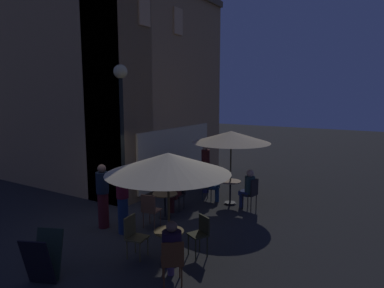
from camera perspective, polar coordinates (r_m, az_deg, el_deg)
The scene contains 23 objects.
ground_plane at distance 9.85m, azimuth -12.43°, elevation -13.18°, with size 60.00×60.00×0.00m, color #262524.
cafe_building at distance 14.00m, azimuth -15.44°, elevation 10.70°, with size 6.68×9.06×8.45m.
street_lamp_near_corner at distance 9.27m, azimuth -11.71°, elevation 5.78°, with size 0.36×0.36×4.35m.
menu_sandwich_board at distance 7.41m, azimuth -23.68°, elevation -17.09°, with size 0.82×0.76×0.95m.
cafe_table_0 at distance 7.48m, azimuth -3.87°, elevation -16.01°, with size 0.63×0.63×0.75m.
cafe_table_1 at distance 11.26m, azimuth 6.43°, elevation -7.29°, with size 0.69×0.69×0.78m.
cafe_table_2 at distance 10.07m, azimuth -4.53°, elevation -9.32°, with size 0.73×0.73×0.73m.
patio_umbrella_0 at distance 6.95m, azimuth -4.00°, elevation -3.27°, with size 2.58×2.58×2.41m.
patio_umbrella_1 at distance 10.92m, azimuth 6.57°, elevation 1.15°, with size 2.52×2.52×2.41m.
cafe_chair_0 at distance 6.73m, azimuth -3.31°, elevation -18.66°, with size 0.59×0.59×0.90m.
cafe_chair_1 at distance 7.83m, azimuth 1.48°, elevation -14.40°, with size 0.51×0.51×0.90m.
cafe_chair_2 at distance 7.87m, azimuth -9.78°, elevation -14.47°, with size 0.47×0.47×0.93m.
cafe_chair_3 at distance 10.81m, azimuth 10.05°, elevation -7.83°, with size 0.44×0.44×0.99m.
cafe_chair_4 at distance 11.68m, azimuth 2.52°, elevation -6.64°, with size 0.45×0.45×0.95m.
cafe_chair_5 at distance 10.75m, azimuth -2.37°, elevation -7.87°, with size 0.48×0.48×0.97m.
cafe_chair_6 at distance 9.34m, azimuth -7.04°, elevation -10.58°, with size 0.48×0.48×0.94m.
patron_seated_0 at distance 6.78m, azimuth -3.43°, elevation -16.82°, with size 0.55×0.53×1.24m.
patron_seated_1 at distance 10.85m, azimuth 9.41°, elevation -7.06°, with size 0.38×0.52×1.27m.
patron_seated_2 at distance 11.57m, azimuth 3.20°, elevation -6.13°, with size 0.33×0.52×1.21m.
patron_seated_3 at distance 10.58m, azimuth -2.75°, elevation -7.37°, with size 0.52×0.35×1.27m.
patron_standing_4 at distance 12.43m, azimuth 2.28°, elevation -3.97°, with size 0.31×0.31×1.79m.
patron_standing_5 at distance 9.03m, azimuth -11.54°, elevation -9.24°, with size 0.31×0.31×1.72m.
patron_standing_6 at distance 9.52m, azimuth -14.71°, elevation -8.39°, with size 0.34×0.34×1.74m.
Camera 1 is at (-6.56, -6.40, 3.61)m, focal length 31.84 mm.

